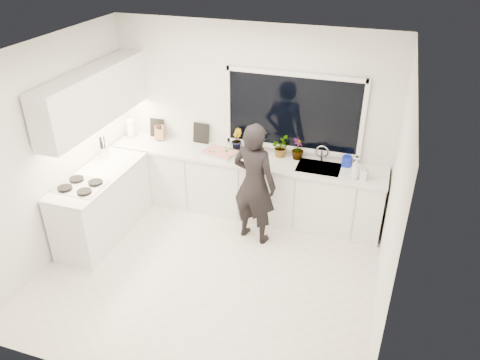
% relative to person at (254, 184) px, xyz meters
% --- Properties ---
extents(floor, '(4.00, 3.50, 0.02)m').
position_rel_person_xyz_m(floor, '(-0.32, -0.87, -0.85)').
color(floor, beige).
rests_on(floor, ground).
extents(wall_back, '(4.00, 0.02, 2.70)m').
position_rel_person_xyz_m(wall_back, '(-0.32, 0.89, 0.51)').
color(wall_back, white).
rests_on(wall_back, ground).
extents(wall_left, '(0.02, 3.50, 2.70)m').
position_rel_person_xyz_m(wall_left, '(-2.33, -0.87, 0.51)').
color(wall_left, white).
rests_on(wall_left, ground).
extents(wall_right, '(0.02, 3.50, 2.70)m').
position_rel_person_xyz_m(wall_right, '(1.69, -0.87, 0.51)').
color(wall_right, white).
rests_on(wall_right, ground).
extents(ceiling, '(4.00, 3.50, 0.02)m').
position_rel_person_xyz_m(ceiling, '(-0.32, -0.87, 1.87)').
color(ceiling, white).
rests_on(ceiling, wall_back).
extents(window, '(1.80, 0.02, 1.00)m').
position_rel_person_xyz_m(window, '(0.28, 0.85, 0.71)').
color(window, black).
rests_on(window, wall_back).
extents(base_cabinets_back, '(3.92, 0.58, 0.88)m').
position_rel_person_xyz_m(base_cabinets_back, '(-0.32, 0.58, -0.40)').
color(base_cabinets_back, white).
rests_on(base_cabinets_back, floor).
extents(base_cabinets_left, '(0.58, 1.60, 0.88)m').
position_rel_person_xyz_m(base_cabinets_left, '(-1.99, -0.52, -0.40)').
color(base_cabinets_left, white).
rests_on(base_cabinets_left, floor).
extents(countertop_back, '(3.94, 0.62, 0.04)m').
position_rel_person_xyz_m(countertop_back, '(-0.32, 0.57, 0.06)').
color(countertop_back, silver).
rests_on(countertop_back, base_cabinets_back).
extents(countertop_left, '(0.62, 1.60, 0.04)m').
position_rel_person_xyz_m(countertop_left, '(-1.99, -0.52, 0.06)').
color(countertop_left, silver).
rests_on(countertop_left, base_cabinets_left).
extents(upper_cabinets, '(0.34, 2.10, 0.70)m').
position_rel_person_xyz_m(upper_cabinets, '(-2.11, -0.17, 1.01)').
color(upper_cabinets, white).
rests_on(upper_cabinets, wall_left).
extents(sink, '(0.58, 0.42, 0.14)m').
position_rel_person_xyz_m(sink, '(0.73, 0.58, 0.03)').
color(sink, silver).
rests_on(sink, countertop_back).
extents(faucet, '(0.03, 0.03, 0.22)m').
position_rel_person_xyz_m(faucet, '(0.73, 0.78, 0.19)').
color(faucet, silver).
rests_on(faucet, countertop_back).
extents(stovetop, '(0.56, 0.48, 0.03)m').
position_rel_person_xyz_m(stovetop, '(-2.01, -0.87, 0.09)').
color(stovetop, black).
rests_on(stovetop, countertop_left).
extents(person, '(0.69, 0.54, 1.69)m').
position_rel_person_xyz_m(person, '(0.00, 0.00, 0.00)').
color(person, black).
rests_on(person, floor).
extents(pizza_tray, '(0.55, 0.45, 0.03)m').
position_rel_person_xyz_m(pizza_tray, '(-0.66, 0.55, 0.09)').
color(pizza_tray, silver).
rests_on(pizza_tray, countertop_back).
extents(pizza, '(0.50, 0.40, 0.01)m').
position_rel_person_xyz_m(pizza, '(-0.66, 0.55, 0.11)').
color(pizza, red).
rests_on(pizza, pizza_tray).
extents(watering_can, '(0.18, 0.18, 0.13)m').
position_rel_person_xyz_m(watering_can, '(1.08, 0.74, 0.14)').
color(watering_can, '#1325B8').
rests_on(watering_can, countertop_back).
extents(paper_towel_roll, '(0.14, 0.14, 0.26)m').
position_rel_person_xyz_m(paper_towel_roll, '(-2.17, 0.68, 0.21)').
color(paper_towel_roll, white).
rests_on(paper_towel_roll, countertop_back).
extents(knife_block, '(0.15, 0.12, 0.22)m').
position_rel_person_xyz_m(knife_block, '(-1.70, 0.72, 0.19)').
color(knife_block, '#8E6142').
rests_on(knife_block, countertop_back).
extents(utensil_crock, '(0.17, 0.17, 0.16)m').
position_rel_person_xyz_m(utensil_crock, '(-2.17, -0.07, 0.16)').
color(utensil_crock, '#AAA9AE').
rests_on(utensil_crock, countertop_left).
extents(picture_frame_large, '(0.22, 0.03, 0.28)m').
position_rel_person_xyz_m(picture_frame_large, '(-1.80, 0.82, 0.22)').
color(picture_frame_large, black).
rests_on(picture_frame_large, countertop_back).
extents(picture_frame_small, '(0.25, 0.03, 0.30)m').
position_rel_person_xyz_m(picture_frame_small, '(-1.07, 0.82, 0.23)').
color(picture_frame_small, black).
rests_on(picture_frame_small, countertop_back).
extents(herb_plants, '(1.08, 0.32, 0.32)m').
position_rel_person_xyz_m(herb_plants, '(0.04, 0.74, 0.23)').
color(herb_plants, '#26662D').
rests_on(herb_plants, countertop_back).
extents(soap_bottles, '(0.23, 0.11, 0.29)m').
position_rel_person_xyz_m(soap_bottles, '(1.26, 0.43, 0.21)').
color(soap_bottles, '#D8BF66').
rests_on(soap_bottles, countertop_back).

